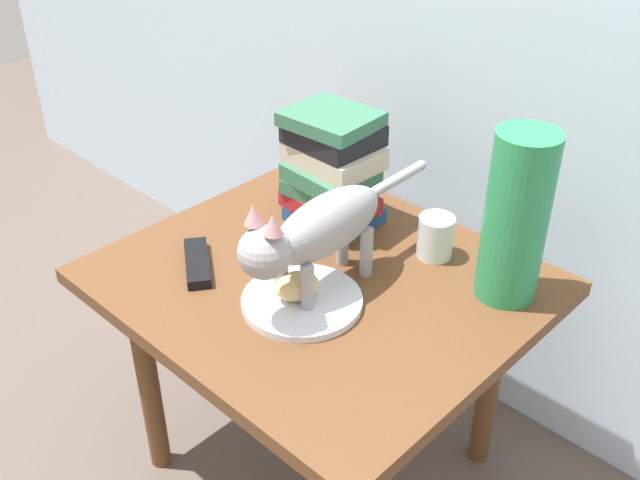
{
  "coord_description": "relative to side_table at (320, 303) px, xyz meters",
  "views": [
    {
      "loc": [
        0.78,
        -0.81,
        1.31
      ],
      "look_at": [
        0.0,
        0.0,
        0.58
      ],
      "focal_mm": 41.42,
      "sensor_mm": 36.0,
      "label": 1
    }
  ],
  "objects": [
    {
      "name": "ground_plane",
      "position": [
        0.0,
        0.0,
        -0.44
      ],
      "size": [
        6.0,
        6.0,
        0.0
      ],
      "primitive_type": "plane",
      "color": "brown"
    },
    {
      "name": "side_table",
      "position": [
        0.0,
        0.0,
        0.0
      ],
      "size": [
        0.76,
        0.67,
        0.5
      ],
      "color": "brown",
      "rests_on": "ground"
    },
    {
      "name": "plate",
      "position": [
        0.04,
        -0.08,
        0.07
      ],
      "size": [
        0.22,
        0.22,
        0.01
      ],
      "primitive_type": "cylinder",
      "color": "silver",
      "rests_on": "side_table"
    },
    {
      "name": "bread_roll",
      "position": [
        0.03,
        -0.09,
        0.1
      ],
      "size": [
        0.09,
        0.1,
        0.05
      ],
      "primitive_type": "ellipsoid",
      "rotation": [
        0.0,
        0.0,
        1.15
      ],
      "color": "#E0BC7A",
      "rests_on": "plate"
    },
    {
      "name": "cat",
      "position": [
        0.03,
        -0.04,
        0.2
      ],
      "size": [
        0.1,
        0.48,
        0.23
      ],
      "color": "#99999E",
      "rests_on": "side_table"
    },
    {
      "name": "book_stack",
      "position": [
        -0.12,
        0.16,
        0.19
      ],
      "size": [
        0.19,
        0.16,
        0.24
      ],
      "color": "#1E4C8C",
      "rests_on": "side_table"
    },
    {
      "name": "green_vase",
      "position": [
        0.28,
        0.19,
        0.22
      ],
      "size": [
        0.11,
        0.11,
        0.32
      ],
      "primitive_type": "cylinder",
      "color": "#288C51",
      "rests_on": "side_table"
    },
    {
      "name": "candle_jar",
      "position": [
        0.11,
        0.21,
        0.1
      ],
      "size": [
        0.07,
        0.07,
        0.08
      ],
      "color": "silver",
      "rests_on": "side_table"
    },
    {
      "name": "tv_remote",
      "position": [
        -0.19,
        -0.14,
        0.07
      ],
      "size": [
        0.15,
        0.12,
        0.02
      ],
      "primitive_type": "cube",
      "rotation": [
        0.0,
        0.0,
        -0.61
      ],
      "color": "black",
      "rests_on": "side_table"
    }
  ]
}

